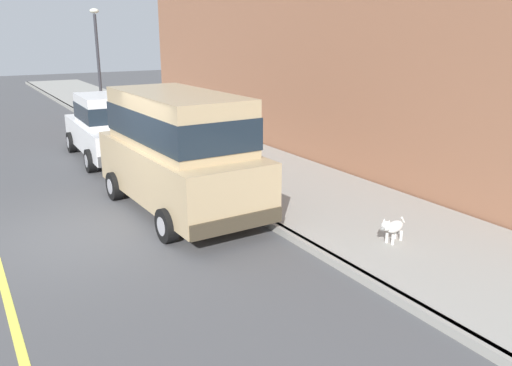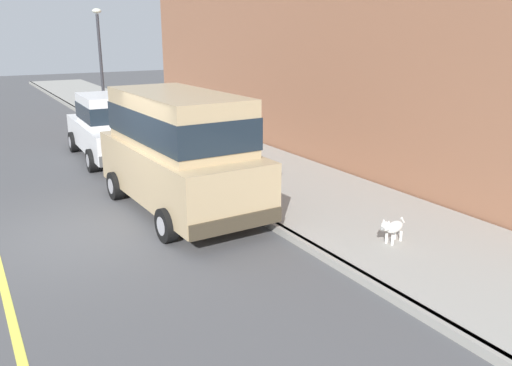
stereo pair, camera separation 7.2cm
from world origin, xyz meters
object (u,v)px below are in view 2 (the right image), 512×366
car_white_sedan (111,126)px  street_lamp (100,51)px  fire_hydrant (246,179)px  dog_white (392,227)px  car_tan_van (179,147)px

car_white_sedan → street_lamp: size_ratio=1.05×
street_lamp → fire_hydrant: bearing=-89.5°
dog_white → street_lamp: bearing=93.3°
car_tan_van → street_lamp: (1.47, 11.85, 1.51)m
car_white_sedan → fire_hydrant: bearing=-74.6°
car_white_sedan → fire_hydrant: car_white_sedan is taller
car_white_sedan → street_lamp: 6.80m
car_white_sedan → street_lamp: bearing=77.4°
car_tan_van → street_lamp: street_lamp is taller
car_tan_van → car_white_sedan: bearing=89.5°
car_tan_van → fire_hydrant: car_tan_van is taller
dog_white → street_lamp: street_lamp is taller
car_white_sedan → dog_white: (2.32, -9.36, -0.55)m
fire_hydrant → dog_white: bearing=-78.2°
car_white_sedan → dog_white: bearing=-76.1°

